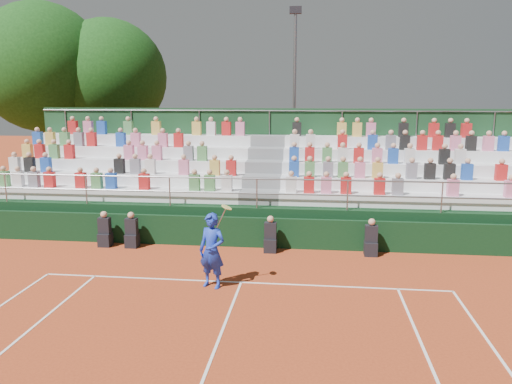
# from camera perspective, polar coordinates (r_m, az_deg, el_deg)

# --- Properties ---
(ground) EXTENTS (90.00, 90.00, 0.00)m
(ground) POSITION_cam_1_polar(r_m,az_deg,el_deg) (13.61, -1.71, -10.30)
(ground) COLOR #AA3F1C
(ground) RESTS_ON ground
(courtside_wall) EXTENTS (20.00, 0.15, 1.00)m
(courtside_wall) POSITION_cam_1_polar(r_m,az_deg,el_deg) (16.46, -0.12, -4.64)
(courtside_wall) COLOR black
(courtside_wall) RESTS_ON ground
(line_officials) EXTENTS (9.07, 0.40, 1.19)m
(line_officials) POSITION_cam_1_polar(r_m,az_deg,el_deg) (16.22, -4.49, -5.01)
(line_officials) COLOR black
(line_officials) RESTS_ON ground
(grandstand) EXTENTS (20.00, 5.20, 4.40)m
(grandstand) POSITION_cam_1_polar(r_m,az_deg,el_deg) (19.45, 0.97, -0.41)
(grandstand) COLOR black
(grandstand) RESTS_ON ground
(tennis_player) EXTENTS (0.95, 0.67, 2.22)m
(tennis_player) POSITION_cam_1_polar(r_m,az_deg,el_deg) (13.04, -5.05, -6.68)
(tennis_player) COLOR #1936BD
(tennis_player) RESTS_ON ground
(tree_west) EXTENTS (6.70, 6.70, 9.70)m
(tree_west) POSITION_cam_1_polar(r_m,az_deg,el_deg) (29.17, -23.19, 12.90)
(tree_west) COLOR #362313
(tree_west) RESTS_ON ground
(tree_east) EXTENTS (6.17, 6.17, 8.98)m
(tree_east) POSITION_cam_1_polar(r_m,az_deg,el_deg) (28.84, -16.45, 12.46)
(tree_east) COLOR #362313
(tree_east) RESTS_ON ground
(floodlight_mast) EXTENTS (0.60, 0.25, 9.28)m
(floodlight_mast) POSITION_cam_1_polar(r_m,az_deg,el_deg) (26.21, 4.42, 11.85)
(floodlight_mast) COLOR gray
(floodlight_mast) RESTS_ON ground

